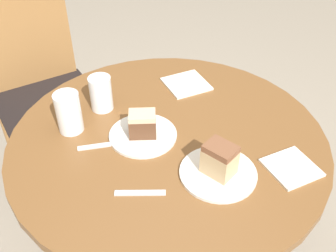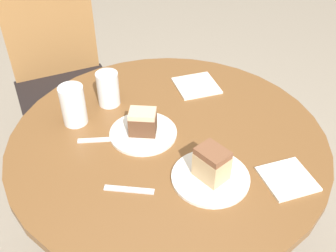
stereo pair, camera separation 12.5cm
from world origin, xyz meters
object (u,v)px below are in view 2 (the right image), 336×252
object	(u,v)px
chair	(62,75)
cake_slice_near	(143,122)
cake_slice_far	(212,164)
glass_water	(74,107)
plate_far	(210,177)
glass_lemonade	(108,91)
plate_near	(143,133)

from	to	relation	value
chair	cake_slice_near	xyz separation A→B (m)	(-0.02, -0.85, 0.27)
cake_slice_far	glass_water	world-z (taller)	glass_water
cake_slice_near	chair	bearing A→B (deg)	88.43
cake_slice_near	cake_slice_far	world-z (taller)	cake_slice_far
chair	plate_far	world-z (taller)	chair
cake_slice_near	glass_lemonade	xyz separation A→B (m)	(-0.01, 0.22, 0.00)
glass_lemonade	glass_water	bearing A→B (deg)	-166.86
chair	cake_slice_near	world-z (taller)	chair
cake_slice_far	glass_water	distance (m)	0.51
plate_near	cake_slice_far	xyz separation A→B (m)	(0.06, -0.28, 0.05)
chair	glass_lemonade	xyz separation A→B (m)	(-0.03, -0.63, 0.27)
chair	glass_water	bearing A→B (deg)	-95.54
plate_near	glass_lemonade	bearing A→B (deg)	92.96
plate_near	cake_slice_far	bearing A→B (deg)	-78.32
glass_lemonade	glass_water	xyz separation A→B (m)	(-0.14, -0.03, 0.01)
cake_slice_far	glass_lemonade	world-z (taller)	glass_lemonade
chair	plate_far	xyz separation A→B (m)	(0.03, -1.13, 0.22)
plate_far	cake_slice_near	world-z (taller)	cake_slice_near
plate_far	cake_slice_far	size ratio (longest dim) A/B	2.28
cake_slice_near	glass_water	size ratio (longest dim) A/B	0.77
plate_far	glass_lemonade	size ratio (longest dim) A/B	1.81
glass_lemonade	plate_near	bearing A→B (deg)	-87.04
chair	glass_lemonade	world-z (taller)	chair
chair	glass_water	size ratio (longest dim) A/B	6.89
cake_slice_near	glass_lemonade	bearing A→B (deg)	92.96
plate_far	cake_slice_far	bearing A→B (deg)	-90.00
glass_lemonade	glass_water	size ratio (longest dim) A/B	0.90
chair	glass_water	distance (m)	0.75
chair	plate_far	size ratio (longest dim) A/B	4.23
chair	cake_slice_near	bearing A→B (deg)	-82.14
cake_slice_near	glass_water	distance (m)	0.24
glass_lemonade	glass_water	distance (m)	0.15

